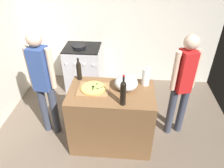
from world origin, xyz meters
name	(u,v)px	position (x,y,z in m)	size (l,w,h in m)	color
ground_plane	(108,116)	(0.00, 1.23, -0.01)	(4.03, 3.07, 0.02)	#6B5B4C
kitchen_wall_rear	(114,19)	(0.00, 2.52, 1.30)	(4.03, 0.10, 2.60)	silver
counter	(111,118)	(0.10, 0.70, 0.45)	(1.12, 0.67, 0.90)	brown
cutting_board	(93,89)	(-0.13, 0.72, 0.91)	(0.40, 0.32, 0.02)	#9E7247
pizza	(93,88)	(-0.13, 0.72, 0.94)	(0.33, 0.33, 0.03)	tan
mixing_bowl	(126,83)	(0.29, 0.78, 1.00)	(0.30, 0.30, 0.18)	#B2B2B7
paper_towel_roll	(146,77)	(0.55, 0.91, 1.03)	(0.10, 0.10, 0.25)	white
wine_bottle_amber	(123,92)	(0.26, 0.46, 1.08)	(0.07, 0.07, 0.40)	black
wine_bottle_dark	(79,70)	(-0.36, 0.97, 1.05)	(0.07, 0.07, 0.32)	black
stove	(84,67)	(-0.57, 2.12, 0.44)	(0.67, 0.59, 0.91)	#B7B7BC
person_in_stripes	(43,80)	(-0.84, 0.84, 0.94)	(0.38, 0.23, 1.64)	#383D4C
person_in_red	(182,83)	(1.06, 0.98, 0.90)	(0.34, 0.25, 1.59)	#383D4C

